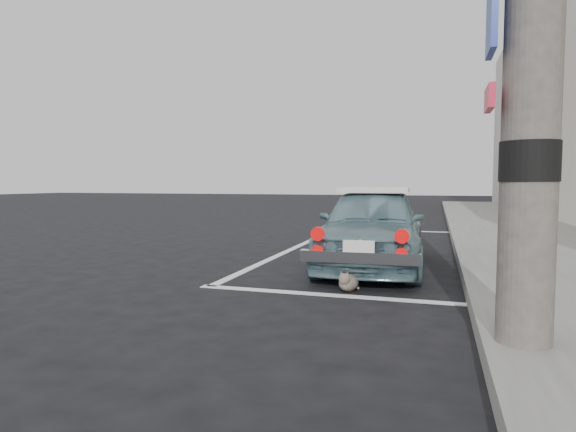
% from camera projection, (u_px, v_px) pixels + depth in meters
% --- Properties ---
extents(ground, '(80.00, 80.00, 0.00)m').
position_uv_depth(ground, '(300.00, 283.00, 5.60)').
color(ground, black).
rests_on(ground, ground).
extents(sidewalk, '(2.80, 40.00, 0.15)m').
position_uv_depth(sidewalk, '(565.00, 263.00, 6.55)').
color(sidewalk, slate).
rests_on(sidewalk, ground).
extents(building_far, '(3.50, 10.00, 8.00)m').
position_uv_depth(building_far, '(547.00, 122.00, 22.50)').
color(building_far, beige).
rests_on(building_far, ground).
extents(pline_rear, '(3.00, 0.12, 0.01)m').
position_uv_depth(pline_rear, '(333.00, 295.00, 4.97)').
color(pline_rear, silver).
rests_on(pline_rear, ground).
extents(pline_front, '(3.00, 0.12, 0.01)m').
position_uv_depth(pline_front, '(393.00, 231.00, 11.64)').
color(pline_front, silver).
rests_on(pline_front, ground).
extents(pline_side, '(0.12, 7.00, 0.01)m').
position_uv_depth(pline_side, '(297.00, 247.00, 8.72)').
color(pline_side, silver).
rests_on(pline_side, ground).
extents(retro_coupe, '(1.45, 3.36, 1.13)m').
position_uv_depth(retro_coupe, '(373.00, 226.00, 6.61)').
color(retro_coupe, slate).
rests_on(retro_coupe, ground).
extents(cat, '(0.25, 0.45, 0.24)m').
position_uv_depth(cat, '(348.00, 281.00, 5.15)').
color(cat, brown).
rests_on(cat, ground).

